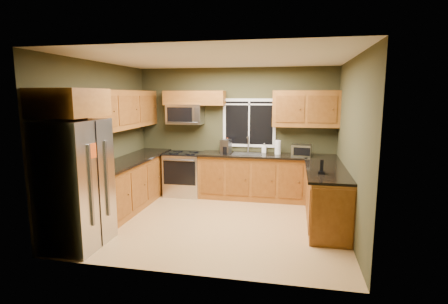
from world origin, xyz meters
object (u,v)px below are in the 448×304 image
(soap_bottle_b, at_px, (264,148))
(soap_bottle_c, at_px, (228,147))
(soap_bottle_a, at_px, (227,145))
(coffee_maker, at_px, (226,147))
(range, at_px, (184,173))
(kettle, at_px, (223,146))
(paper_towel_roll, at_px, (278,147))
(cordless_phone, at_px, (322,170))
(toaster_oven, at_px, (302,150))
(microwave, at_px, (185,114))
(refrigerator, at_px, (75,184))

(soap_bottle_b, relative_size, soap_bottle_c, 1.08)
(soap_bottle_a, bearing_deg, coffee_maker, -84.95)
(soap_bottle_a, distance_m, soap_bottle_b, 0.79)
(range, bearing_deg, kettle, 12.40)
(kettle, height_order, paper_towel_roll, paper_towel_roll)
(coffee_maker, xyz_separation_m, cordless_phone, (1.79, -1.54, -0.07))
(paper_towel_roll, bearing_deg, toaster_oven, -19.32)
(microwave, bearing_deg, soap_bottle_a, 5.98)
(coffee_maker, distance_m, soap_bottle_b, 0.81)
(soap_bottle_a, height_order, cordless_phone, soap_bottle_a)
(paper_towel_roll, distance_m, soap_bottle_b, 0.32)
(paper_towel_roll, height_order, soap_bottle_b, paper_towel_roll)
(soap_bottle_a, relative_size, soap_bottle_c, 1.59)
(soap_bottle_b, bearing_deg, refrigerator, -128.35)
(paper_towel_roll, height_order, cordless_phone, paper_towel_roll)
(range, height_order, microwave, microwave)
(toaster_oven, relative_size, coffee_maker, 1.39)
(refrigerator, height_order, soap_bottle_a, refrigerator)
(coffee_maker, relative_size, soap_bottle_a, 1.01)
(kettle, xyz_separation_m, soap_bottle_b, (0.86, 0.05, -0.03))
(cordless_phone, bearing_deg, paper_towel_roll, 113.93)
(microwave, height_order, soap_bottle_a, microwave)
(paper_towel_roll, bearing_deg, range, -177.34)
(kettle, bearing_deg, cordless_phone, -43.04)
(microwave, xyz_separation_m, kettle, (0.82, 0.04, -0.66))
(toaster_oven, height_order, kettle, kettle)
(soap_bottle_a, xyz_separation_m, cordless_phone, (1.82, -1.82, -0.08))
(kettle, distance_m, soap_bottle_a, 0.10)
(range, relative_size, soap_bottle_b, 4.77)
(soap_bottle_c, bearing_deg, refrigerator, -118.12)
(kettle, height_order, soap_bottle_c, kettle)
(range, bearing_deg, toaster_oven, -1.74)
(kettle, bearing_deg, paper_towel_roll, -4.41)
(range, xyz_separation_m, soap_bottle_b, (1.68, 0.23, 0.57))
(refrigerator, bearing_deg, paper_towel_roll, 47.07)
(range, bearing_deg, microwave, 90.02)
(paper_towel_roll, bearing_deg, soap_bottle_b, 154.21)
(range, relative_size, coffee_maker, 3.18)
(toaster_oven, distance_m, kettle, 1.65)
(refrigerator, xyz_separation_m, soap_bottle_b, (2.37, 3.00, 0.14))
(refrigerator, distance_m, microwave, 3.10)
(range, relative_size, kettle, 3.32)
(toaster_oven, height_order, cordless_phone, toaster_oven)
(range, bearing_deg, soap_bottle_a, 14.36)
(refrigerator, xyz_separation_m, kettle, (1.51, 2.95, 0.17))
(microwave, bearing_deg, cordless_phone, -32.45)
(microwave, distance_m, soap_bottle_a, 1.11)
(refrigerator, height_order, soap_bottle_c, refrigerator)
(toaster_oven, height_order, soap_bottle_c, toaster_oven)
(toaster_oven, bearing_deg, range, 178.26)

